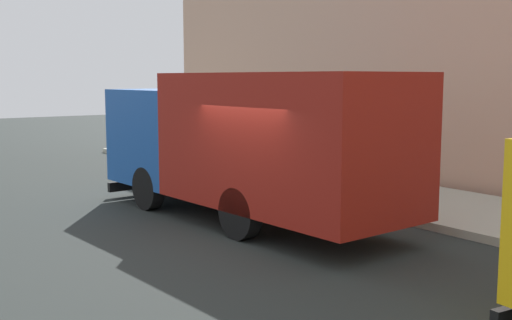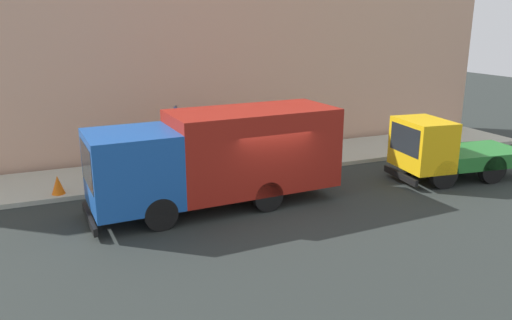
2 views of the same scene
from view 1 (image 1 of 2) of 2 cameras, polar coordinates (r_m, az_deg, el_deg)
name	(u,v)px [view 1 (image 1 of 2)]	position (r m, az deg, el deg)	size (l,w,h in m)	color
ground	(265,238)	(12.05, 0.86, -7.08)	(80.00, 80.00, 0.00)	#272D2A
sidewalk	(429,204)	(15.34, 15.37, -3.87)	(3.61, 30.00, 0.17)	#AFB09F
building_facade	(496,17)	(16.99, 20.85, 11.97)	(0.50, 30.00, 9.01)	tan
large_utility_truck	(248,140)	(13.28, -0.76, 1.83)	(2.89, 8.19, 3.12)	#194FA7
pedestrian_walking	(328,152)	(17.04, 6.55, 0.69)	(0.52, 0.52, 1.66)	black
traffic_cone_orange	(229,163)	(18.98, -2.42, -0.24)	(0.45, 0.45, 0.64)	orange
street_sign_post	(322,128)	(15.50, 5.98, 2.89)	(0.44, 0.08, 2.79)	#4C5156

